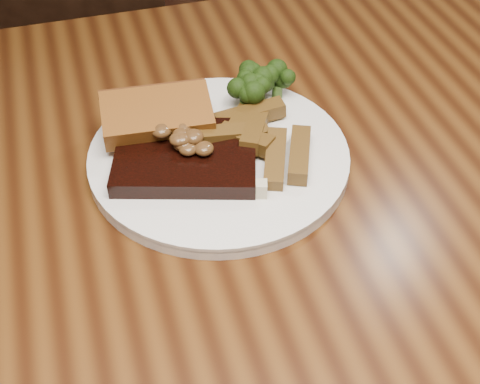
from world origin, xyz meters
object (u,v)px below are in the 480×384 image
object	(u,v)px
chair_far	(73,108)
garlic_bread	(159,130)
potato_wedges	(276,138)
dining_table	(222,271)
plate	(219,158)
steak	(186,158)

from	to	relation	value
chair_far	garlic_bread	distance (m)	0.60
potato_wedges	chair_far	bearing A→B (deg)	111.43
dining_table	chair_far	bearing A→B (deg)	102.02
chair_far	potato_wedges	xyz separation A→B (m)	(0.22, -0.56, 0.31)
garlic_bread	potato_wedges	bearing A→B (deg)	-17.60
potato_wedges	dining_table	bearing A→B (deg)	-139.03
plate	potato_wedges	world-z (taller)	potato_wedges
steak	plate	bearing A→B (deg)	29.20
dining_table	garlic_bread	size ratio (longest dim) A/B	13.26
steak	potato_wedges	xyz separation A→B (m)	(0.10, 0.00, 0.00)
chair_far	plate	xyz separation A→B (m)	(0.15, -0.55, 0.29)
chair_far	steak	size ratio (longest dim) A/B	5.65
dining_table	steak	xyz separation A→B (m)	(-0.02, 0.07, 0.12)
potato_wedges	garlic_bread	bearing A→B (deg)	157.83
steak	garlic_bread	bearing A→B (deg)	126.33
chair_far	steak	world-z (taller)	chair_far
steak	garlic_bread	size ratio (longest dim) A/B	1.25
chair_far	dining_table	bearing A→B (deg)	114.02
dining_table	potato_wedges	bearing A→B (deg)	40.97
dining_table	chair_far	size ratio (longest dim) A/B	1.88
garlic_bread	dining_table	bearing A→B (deg)	-68.09
plate	steak	world-z (taller)	steak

